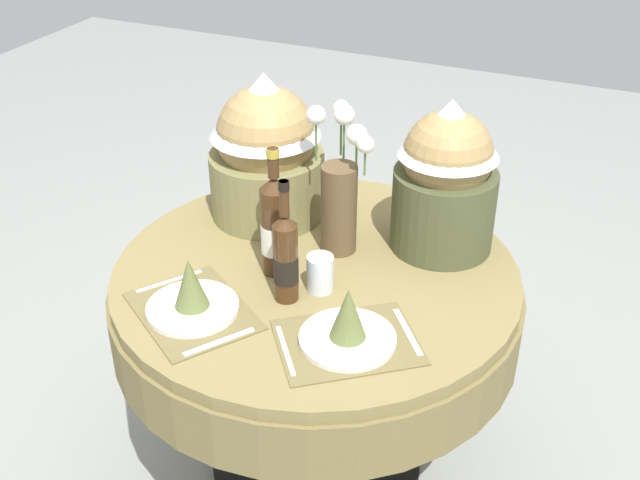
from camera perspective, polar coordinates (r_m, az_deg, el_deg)
The scene contains 10 objects.
ground at distance 2.73m, azimuth -0.25°, elevation -15.72°, with size 8.00×8.00×0.00m, color gray.
dining_table at distance 2.31m, azimuth -0.29°, elevation -5.12°, with size 1.16×1.16×0.77m.
place_setting_left at distance 2.06m, azimuth -9.20°, elevation -4.04°, with size 0.43×0.41×0.16m.
place_setting_right at distance 1.93m, azimuth 2.01°, elevation -6.28°, with size 0.43×0.41×0.16m.
flower_vase at distance 2.23m, azimuth 1.44°, elevation 3.49°, with size 0.21×0.14×0.43m.
wine_bottle_left at distance 2.15m, azimuth -3.23°, elevation 1.03°, with size 0.08×0.08×0.37m.
wine_bottle_centre at distance 2.04m, azimuth -2.48°, elevation -1.25°, with size 0.07×0.07×0.35m.
tumbler_near_right at distance 2.12m, azimuth 0.01°, elevation -2.40°, with size 0.07×0.07×0.10m, color silver.
gift_tub_back_left at distance 2.40m, azimuth -3.90°, elevation 6.92°, with size 0.35×0.35×0.46m.
gift_tub_back_right at distance 2.25m, azimuth 9.06°, elevation 4.87°, with size 0.30×0.30×0.45m.
Camera 1 is at (0.76, -1.69, 2.00)m, focal length 44.59 mm.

